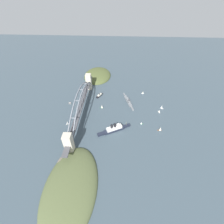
# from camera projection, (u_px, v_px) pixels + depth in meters

# --- Properties ---
(ground_plane) EXTENTS (1400.00, 1400.00, 0.00)m
(ground_plane) POSITION_uv_depth(u_px,v_px,m) (82.00, 113.00, 412.33)
(ground_plane) COLOR #3D4C56
(harbor_arch_bridge) EXTENTS (300.88, 15.95, 61.94)m
(harbor_arch_bridge) POSITION_uv_depth(u_px,v_px,m) (81.00, 105.00, 394.18)
(harbor_arch_bridge) COLOR beige
(harbor_arch_bridge) RESTS_ON ground
(headland_west_shore) EXTENTS (126.79, 94.94, 31.25)m
(headland_west_shore) POSITION_uv_depth(u_px,v_px,m) (97.00, 76.00, 566.69)
(headland_west_shore) COLOR #4C562D
(headland_west_shore) RESTS_ON ground
(headland_east_shore) EXTENTS (169.39, 92.53, 29.11)m
(headland_east_shore) POSITION_uv_depth(u_px,v_px,m) (70.00, 187.00, 268.03)
(headland_east_shore) COLOR #515B38
(headland_east_shore) RESTS_ON ground
(ocean_liner) EXTENTS (42.64, 76.70, 21.30)m
(ocean_liner) POSITION_uv_depth(u_px,v_px,m) (114.00, 129.00, 362.37)
(ocean_liner) COLOR #1E2333
(ocean_liner) RESTS_ON ground
(naval_cruiser) EXTENTS (80.40, 29.46, 17.41)m
(naval_cruiser) POSITION_uv_depth(u_px,v_px,m) (128.00, 101.00, 446.93)
(naval_cruiser) COLOR slate
(naval_cruiser) RESTS_ON ground
(harbor_ferry_steamer) EXTENTS (27.34, 18.65, 7.96)m
(harbor_ferry_steamer) POSITION_uv_depth(u_px,v_px,m) (100.00, 95.00, 469.74)
(harbor_ferry_steamer) COLOR black
(harbor_ferry_steamer) RESTS_ON ground
(seaplane_taxiing_near_bridge) EXTENTS (8.02, 9.13, 4.96)m
(seaplane_taxiing_near_bridge) POSITION_uv_depth(u_px,v_px,m) (70.00, 103.00, 441.05)
(seaplane_taxiing_near_bridge) COLOR #B7B7B2
(seaplane_taxiing_near_bridge) RESTS_ON ground
(seaplane_second_in_formation) EXTENTS (9.95, 7.35, 4.87)m
(seaplane_second_in_formation) POSITION_uv_depth(u_px,v_px,m) (67.00, 124.00, 380.53)
(seaplane_second_in_formation) COLOR #B7B7B2
(seaplane_second_in_formation) RESTS_ON ground
(small_boat_0) EXTENTS (5.47, 8.40, 7.91)m
(small_boat_0) POSITION_uv_depth(u_px,v_px,m) (141.00, 123.00, 379.55)
(small_boat_0) COLOR #2D6B3D
(small_boat_0) RESTS_ON ground
(small_boat_1) EXTENTS (9.16, 6.26, 8.59)m
(small_boat_1) POSITION_uv_depth(u_px,v_px,m) (159.00, 111.00, 412.45)
(small_boat_1) COLOR silver
(small_boat_1) RESTS_ON ground
(small_boat_2) EXTENTS (7.05, 9.07, 10.73)m
(small_boat_2) POSITION_uv_depth(u_px,v_px,m) (162.00, 107.00, 424.30)
(small_boat_2) COLOR silver
(small_boat_2) RESTS_ON ground
(small_boat_3) EXTENTS (6.02, 10.38, 10.84)m
(small_boat_3) POSITION_uv_depth(u_px,v_px,m) (102.00, 107.00, 425.31)
(small_boat_3) COLOR #2D6B3D
(small_boat_3) RESTS_ON ground
(small_boat_4) EXTENTS (5.66, 10.18, 11.57)m
(small_boat_4) POSITION_uv_depth(u_px,v_px,m) (160.00, 129.00, 363.04)
(small_boat_4) COLOR brown
(small_boat_4) RESTS_ON ground
(small_boat_5) EXTENTS (4.70, 7.87, 9.09)m
(small_boat_5) POSITION_uv_depth(u_px,v_px,m) (143.00, 93.00, 477.80)
(small_boat_5) COLOR silver
(small_boat_5) RESTS_ON ground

